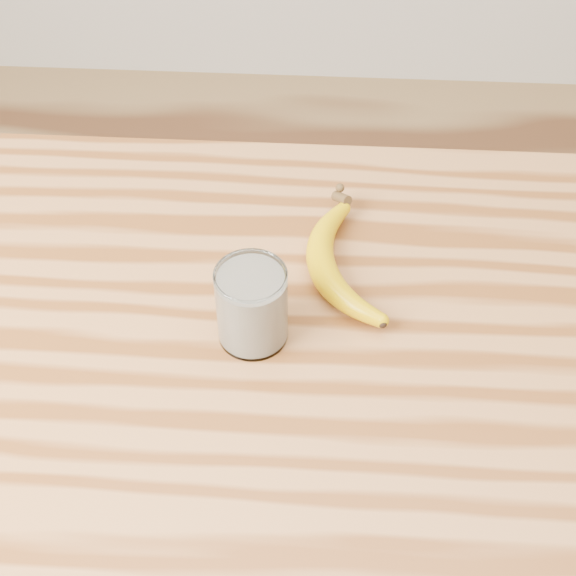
{
  "coord_description": "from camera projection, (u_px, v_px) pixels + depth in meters",
  "views": [
    {
      "loc": [
        -0.1,
        -0.59,
        1.65
      ],
      "look_at": [
        -0.13,
        0.07,
        0.93
      ],
      "focal_mm": 50.0,
      "sensor_mm": 36.0,
      "label": 1
    }
  ],
  "objects": [
    {
      "name": "banana",
      "position": [
        321.0,
        266.0,
        1.02
      ],
      "size": [
        0.18,
        0.32,
        0.04
      ],
      "primitive_type": null,
      "rotation": [
        0.0,
        0.0,
        0.23
      ],
      "color": "#D2A500",
      "rests_on": "table"
    },
    {
      "name": "table",
      "position": [
        388.0,
        416.0,
        1.04
      ],
      "size": [
        1.2,
        0.8,
        0.9
      ],
      "color": "#A86E3C",
      "rests_on": "ground"
    },
    {
      "name": "smoothie_glass",
      "position": [
        252.0,
        306.0,
        0.93
      ],
      "size": [
        0.08,
        0.08,
        0.11
      ],
      "color": "white",
      "rests_on": "table"
    }
  ]
}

